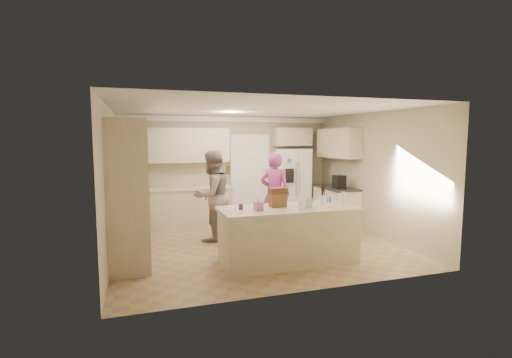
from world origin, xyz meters
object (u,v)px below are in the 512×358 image
object	(u,v)px
coffee_maker	(339,182)
teen_girl	(275,194)
refrigerator	(292,184)
tissue_box	(259,206)
utensil_crock	(322,200)
dollhouse_body	(278,200)
island_base	(288,236)
teen_boy	(212,196)

from	to	relation	value
coffee_maker	teen_girl	world-z (taller)	teen_girl
refrigerator	tissue_box	bearing A→B (deg)	-106.00
teen_girl	utensil_crock	bearing A→B (deg)	136.16
coffee_maker	dollhouse_body	world-z (taller)	coffee_maker
refrigerator	dollhouse_body	xyz separation A→B (m)	(-1.57, -3.08, 0.14)
refrigerator	island_base	size ratio (longest dim) A/B	0.82
refrigerator	teen_girl	xyz separation A→B (m)	(-1.02, -1.48, -0.01)
teen_boy	teen_girl	world-z (taller)	teen_boy
teen_boy	teen_girl	size ratio (longest dim) A/B	1.03
island_base	teen_boy	world-z (taller)	teen_boy
island_base	tissue_box	size ratio (longest dim) A/B	15.71
refrigerator	teen_girl	bearing A→B (deg)	-109.66
coffee_maker	teen_girl	distance (m)	1.67
coffee_maker	utensil_crock	bearing A→B (deg)	-127.12
dollhouse_body	teen_girl	distance (m)	1.70
coffee_maker	utensil_crock	world-z (taller)	coffee_maker
island_base	dollhouse_body	distance (m)	0.62
dollhouse_body	refrigerator	bearing A→B (deg)	62.95
tissue_box	teen_boy	distance (m)	1.85
island_base	utensil_crock	distance (m)	0.86
island_base	coffee_maker	bearing A→B (deg)	42.83
refrigerator	tissue_box	xyz separation A→B (m)	(-1.97, -3.28, 0.10)
coffee_maker	island_base	distance (m)	2.87
island_base	utensil_crock	xyz separation A→B (m)	(0.65, 0.05, 0.56)
teen_girl	dollhouse_body	bearing A→B (deg)	108.55
refrigerator	tissue_box	world-z (taller)	refrigerator
utensil_crock	refrigerator	bearing A→B (deg)	76.15
island_base	teen_girl	bearing A→B (deg)	76.81
utensil_crock	teen_boy	distance (m)	2.30
refrigerator	island_base	xyz separation A→B (m)	(-1.42, -3.18, -0.46)
tissue_box	teen_girl	world-z (taller)	teen_girl
coffee_maker	dollhouse_body	distance (m)	2.84
teen_boy	teen_girl	xyz separation A→B (m)	(1.35, -0.00, -0.03)
dollhouse_body	teen_boy	xyz separation A→B (m)	(-0.80, 1.60, -0.12)
refrigerator	coffee_maker	world-z (taller)	refrigerator
utensil_crock	dollhouse_body	distance (m)	0.80
dollhouse_body	teen_boy	bearing A→B (deg)	116.44
utensil_crock	teen_girl	xyz separation A→B (m)	(-0.25, 1.65, -0.11)
tissue_box	teen_boy	bearing A→B (deg)	102.43
coffee_maker	island_base	world-z (taller)	coffee_maker
refrigerator	island_base	bearing A→B (deg)	-99.07
coffee_maker	utensil_crock	size ratio (longest dim) A/B	2.00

